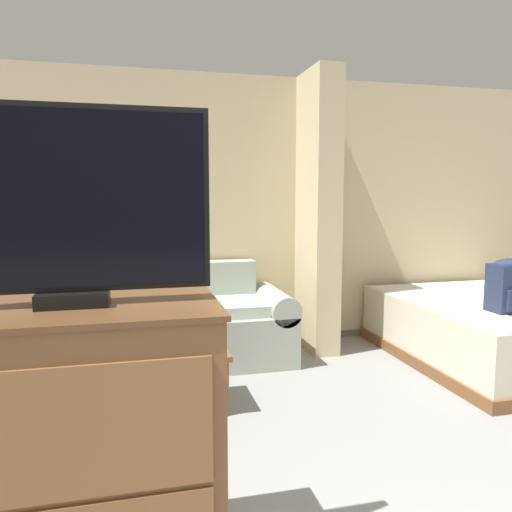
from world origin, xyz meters
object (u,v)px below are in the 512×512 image
Objects in this scene: couch at (167,327)px; backpack at (511,284)px; coffee_table at (181,357)px; bed at (486,330)px; tv at (70,206)px; table_lamp at (11,279)px; tv_dresser at (80,452)px.

couch is 5.10× the size of backpack.
bed reaches higher than coffee_table.
coffee_table is at bearing -88.44° from couch.
tv is at bearing -100.69° from couch.
table_lamp is at bearing 142.09° from coffee_table.
table_lamp is 4.07m from bed.
coffee_table is 1.93m from tv.
tv_dresser is at bearing -107.99° from coffee_table.
tv is (-0.47, -2.51, 1.10)m from couch.
tv_dresser is at bearing -73.24° from table_lamp.
bed is at bearing 72.60° from backpack.
backpack is at bearing -14.75° from table_lamp.
tv_dresser is (-0.50, -1.54, 0.18)m from coffee_table.
bed is at bearing -8.70° from table_lamp.
tv is (0.00, 0.00, 0.88)m from tv_dresser.
tv is 3.51m from backpack.
bed is (3.24, 1.90, -1.15)m from tv.
tv reaches higher than bed.
backpack is (2.64, -1.01, 0.44)m from couch.
tv is at bearing -73.24° from table_lamp.
bed is (3.99, -0.61, -0.52)m from table_lamp.
coffee_table is at bearing -172.35° from bed.
couch is at bearing 159.06° from backpack.
coffee_table is 2.76m from bed.
table_lamp is at bearing 106.76° from tv.
table_lamp is at bearing 106.76° from tv_dresser.
backpack reaches higher than couch.
backpack reaches higher than table_lamp.
tv_dresser is (0.76, -2.52, -0.26)m from table_lamp.
bed is (2.74, 0.37, -0.08)m from coffee_table.
couch reaches higher than coffee_table.
coffee_table is 0.59× the size of tv_dresser.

